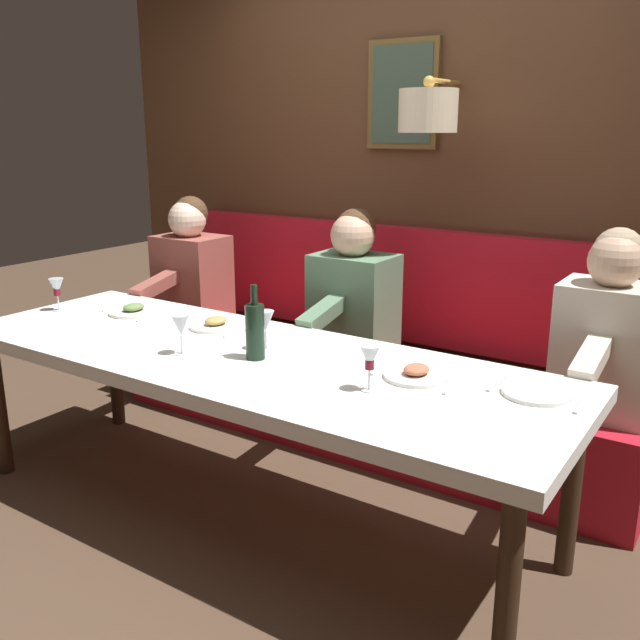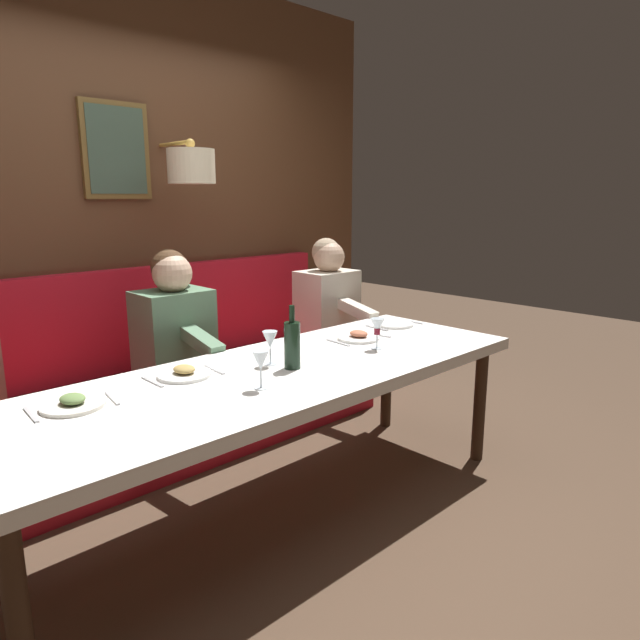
# 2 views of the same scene
# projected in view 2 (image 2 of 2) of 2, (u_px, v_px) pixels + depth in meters

# --- Properties ---
(ground_plane) EXTENTS (12.00, 12.00, 0.00)m
(ground_plane) POSITION_uv_depth(u_px,v_px,m) (278.00, 515.00, 2.76)
(ground_plane) COLOR #4C3828
(dining_table) EXTENTS (0.90, 2.68, 0.74)m
(dining_table) POSITION_uv_depth(u_px,v_px,m) (276.00, 383.00, 2.62)
(dining_table) COLOR white
(dining_table) RESTS_ON ground_plane
(banquette_bench) EXTENTS (0.52, 2.88, 0.45)m
(banquette_bench) POSITION_uv_depth(u_px,v_px,m) (181.00, 421.00, 3.34)
(banquette_bench) COLOR red
(banquette_bench) RESTS_ON ground_plane
(back_wall_panel) EXTENTS (0.59, 4.08, 2.90)m
(back_wall_panel) POSITION_uv_depth(u_px,v_px,m) (124.00, 223.00, 3.50)
(back_wall_panel) COLOR #51331E
(back_wall_panel) RESTS_ON ground_plane
(diner_nearest) EXTENTS (0.60, 0.40, 0.79)m
(diner_nearest) POSITION_uv_depth(u_px,v_px,m) (328.00, 298.00, 4.03)
(diner_nearest) COLOR beige
(diner_nearest) RESTS_ON banquette_bench
(diner_near) EXTENTS (0.60, 0.40, 0.79)m
(diner_near) POSITION_uv_depth(u_px,v_px,m) (174.00, 325.00, 3.20)
(diner_near) COLOR #567A5B
(diner_near) RESTS_ON banquette_bench
(place_setting_0) EXTENTS (0.24, 0.31, 0.05)m
(place_setting_0) POSITION_uv_depth(u_px,v_px,m) (184.00, 373.00, 2.52)
(place_setting_0) COLOR white
(place_setting_0) RESTS_ON dining_table
(place_setting_1) EXTENTS (0.24, 0.32, 0.05)m
(place_setting_1) POSITION_uv_depth(u_px,v_px,m) (359.00, 337.00, 3.17)
(place_setting_1) COLOR white
(place_setting_1) RESTS_ON dining_table
(place_setting_2) EXTENTS (0.24, 0.32, 0.05)m
(place_setting_2) POSITION_uv_depth(u_px,v_px,m) (73.00, 403.00, 2.15)
(place_setting_2) COLOR silver
(place_setting_2) RESTS_ON dining_table
(place_setting_3) EXTENTS (0.24, 0.32, 0.01)m
(place_setting_3) POSITION_uv_depth(u_px,v_px,m) (394.00, 324.00, 3.51)
(place_setting_3) COLOR white
(place_setting_3) RESTS_ON dining_table
(wine_glass_0) EXTENTS (0.07, 0.07, 0.16)m
(wine_glass_0) POSITION_uv_depth(u_px,v_px,m) (377.00, 328.00, 2.95)
(wine_glass_0) COLOR silver
(wine_glass_0) RESTS_ON dining_table
(wine_glass_1) EXTENTS (0.07, 0.07, 0.16)m
(wine_glass_1) POSITION_uv_depth(u_px,v_px,m) (261.00, 362.00, 2.34)
(wine_glass_1) COLOR silver
(wine_glass_1) RESTS_ON dining_table
(wine_glass_3) EXTENTS (0.07, 0.07, 0.16)m
(wine_glass_3) POSITION_uv_depth(u_px,v_px,m) (270.00, 341.00, 2.67)
(wine_glass_3) COLOR silver
(wine_glass_3) RESTS_ON dining_table
(wine_bottle) EXTENTS (0.08, 0.08, 0.30)m
(wine_bottle) POSITION_uv_depth(u_px,v_px,m) (292.00, 344.00, 2.61)
(wine_bottle) COLOR black
(wine_bottle) RESTS_ON dining_table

